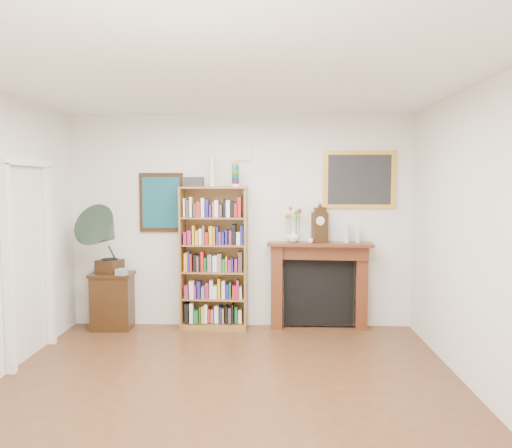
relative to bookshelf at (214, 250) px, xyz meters
The scene contains 15 objects.
room 2.38m from the bookshelf, 81.76° to the right, with size 4.51×5.01×2.81m.
door_casing 2.19m from the bookshelf, 148.91° to the right, with size 0.08×1.02×2.17m.
teal_poster 0.95m from the bookshelf, 167.91° to the left, with size 0.58×0.04×0.78m.
small_picture 1.36m from the bookshelf, 24.38° to the left, with size 0.26×0.04×0.30m.
gilt_painting 2.10m from the bookshelf, ahead, with size 0.95×0.04×0.75m.
bookshelf is the anchor object (origin of this frame).
side_cabinet 1.49m from the bookshelf, behind, with size 0.54×0.39×0.74m, color black.
fireplace 1.42m from the bookshelf, ahead, with size 1.37×0.42×1.14m.
gramophone 1.39m from the bookshelf, behind, with size 0.73×0.82×0.90m.
cd_stack 1.20m from the bookshelf, behind, with size 0.12×0.12×0.08m, color #B0AFBC.
mantel_clock 1.40m from the bookshelf, ahead, with size 0.22×0.16×0.45m.
flower_vase 1.04m from the bookshelf, ahead, with size 0.16×0.16×0.17m, color white.
teacup 1.25m from the bookshelf, ahead, with size 0.08×0.08×0.06m, color silver.
bottle_left 1.73m from the bookshelf, ahead, with size 0.07×0.07×0.24m, color silver.
bottle_right 1.87m from the bookshelf, ahead, with size 0.06×0.06×0.20m, color silver.
Camera 1 is at (0.39, -4.07, 1.91)m, focal length 35.00 mm.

